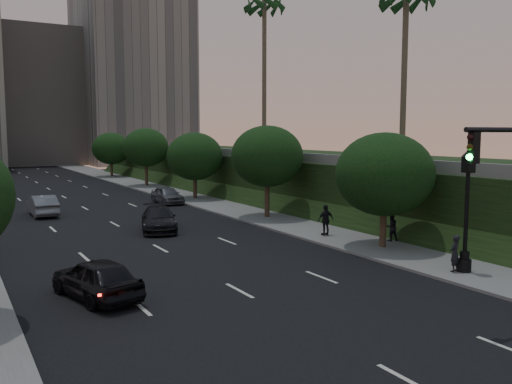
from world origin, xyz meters
TOP-DOWN VIEW (x-y plane):
  - ground at (0.00, 0.00)m, footprint 160.00×160.00m
  - road_surface at (0.00, 30.00)m, footprint 16.00×140.00m
  - sidewalk_right at (10.25, 30.00)m, footprint 4.50×140.00m
  - embankment at (22.00, 28.00)m, footprint 18.00×90.00m
  - parapet_wall at (13.50, 28.00)m, footprint 0.35×90.00m
  - office_block_mid at (6.00, 102.00)m, footprint 22.00×18.00m
  - office_block_right at (24.00, 96.00)m, footprint 20.00×22.00m
  - tree_right_a at (10.30, 8.00)m, footprint 5.20×5.20m
  - tree_right_b at (10.30, 20.00)m, footprint 5.20×5.20m
  - tree_right_c at (10.30, 33.00)m, footprint 5.20×5.20m
  - tree_right_d at (10.30, 47.00)m, footprint 5.20×5.20m
  - tree_right_e at (10.30, 62.00)m, footprint 5.20×5.20m
  - palm_far at (16.00, 30.00)m, footprint 3.20×3.20m
  - street_lamp at (9.73, 2.28)m, footprint 0.64×0.64m
  - sedan_near_left at (-5.09, 6.85)m, footprint 2.87×4.91m
  - sedan_mid_left at (-3.62, 29.50)m, footprint 1.69×4.79m
  - sedan_near_right at (1.78, 19.19)m, footprint 3.54×5.59m
  - sedan_far_right at (7.00, 31.52)m, footprint 1.87×4.50m
  - pedestrian_a at (9.33, 2.48)m, footprint 0.67×0.53m
  - pedestrian_b at (11.74, 8.89)m, footprint 0.90×0.78m
  - pedestrian_c at (9.62, 12.11)m, footprint 1.09×0.48m

SIDE VIEW (x-z plane):
  - ground at x=0.00m, z-range 0.00..0.00m
  - road_surface at x=0.00m, z-range 0.00..0.02m
  - sidewalk_right at x=10.25m, z-range 0.00..0.15m
  - sedan_near_right at x=1.78m, z-range 0.00..1.51m
  - sedan_far_right at x=7.00m, z-range 0.00..1.53m
  - sedan_near_left at x=-5.09m, z-range 0.00..1.57m
  - sedan_mid_left at x=-3.62m, z-range 0.00..1.57m
  - pedestrian_b at x=11.74m, z-range 0.15..1.74m
  - pedestrian_a at x=9.33m, z-range 0.15..1.77m
  - pedestrian_c at x=9.62m, z-range 0.15..1.98m
  - embankment at x=22.00m, z-range 0.00..4.00m
  - street_lamp at x=9.73m, z-range -0.18..5.44m
  - tree_right_a at x=10.30m, z-range 0.90..7.14m
  - tree_right_c at x=10.30m, z-range 0.90..7.14m
  - tree_right_e at x=10.30m, z-range 0.90..7.14m
  - parapet_wall at x=13.50m, z-range 4.00..4.70m
  - tree_right_b at x=10.30m, z-range 1.15..7.88m
  - tree_right_d at x=10.30m, z-range 1.15..7.88m
  - office_block_mid at x=6.00m, z-range 0.00..26.00m
  - palm_far at x=16.00m, z-range 9.89..25.39m
  - office_block_right at x=24.00m, z-range 0.00..36.00m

